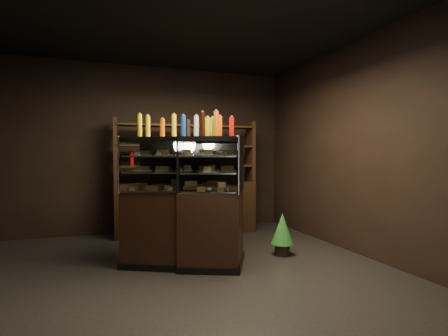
{
  "coord_description": "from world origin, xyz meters",
  "views": [
    {
      "loc": [
        -0.89,
        -3.97,
        1.38
      ],
      "look_at": [
        0.59,
        0.23,
        1.22
      ],
      "focal_mm": 28.0,
      "sensor_mm": 36.0,
      "label": 1
    }
  ],
  "objects": [
    {
      "name": "ground",
      "position": [
        0.0,
        0.0,
        0.0
      ],
      "size": [
        5.0,
        5.0,
        0.0
      ],
      "primitive_type": "plane",
      "color": "black",
      "rests_on": "ground"
    },
    {
      "name": "room_shell",
      "position": [
        0.0,
        0.0,
        1.94
      ],
      "size": [
        5.02,
        5.02,
        3.01
      ],
      "color": "black",
      "rests_on": "ground"
    },
    {
      "name": "display_case",
      "position": [
        0.33,
        0.45,
        0.53
      ],
      "size": [
        1.9,
        1.66,
        1.62
      ],
      "rotation": [
        0.0,
        0.0,
        0.35
      ],
      "color": "black",
      "rests_on": "ground"
    },
    {
      "name": "food_display",
      "position": [
        0.33,
        0.45,
        1.23
      ],
      "size": [
        1.44,
        1.31,
        0.49
      ],
      "color": "#B76E41",
      "rests_on": "display_case"
    },
    {
      "name": "bottles_top",
      "position": [
        0.33,
        0.45,
        1.75
      ],
      "size": [
        1.27,
        1.17,
        0.3
      ],
      "color": "#0F38B2",
      "rests_on": "display_case"
    },
    {
      "name": "potted_conifer",
      "position": [
        1.48,
        0.3,
        0.38
      ],
      "size": [
        0.31,
        0.31,
        0.66
      ],
      "rotation": [
        0.0,
        0.0,
        -0.39
      ],
      "color": "black",
      "rests_on": "ground"
    },
    {
      "name": "back_shelving",
      "position": [
        0.54,
        2.05,
        0.6
      ],
      "size": [
        2.48,
        0.54,
        2.0
      ],
      "rotation": [
        0.0,
        0.0,
        -0.05
      ],
      "color": "black",
      "rests_on": "ground"
    }
  ]
}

